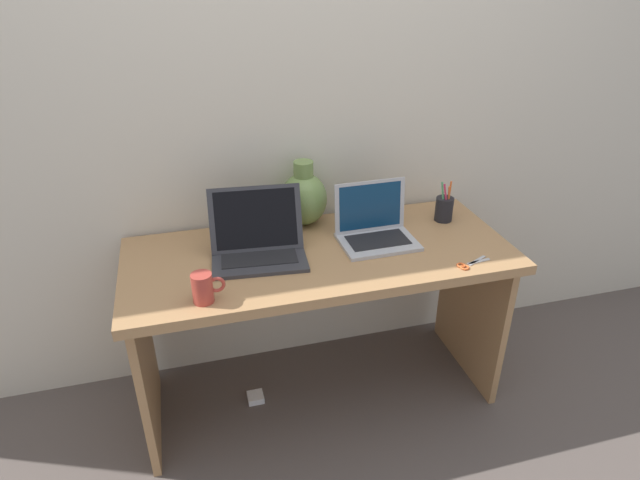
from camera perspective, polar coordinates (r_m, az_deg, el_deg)
The scene contains 10 objects.
ground_plane at distance 2.56m, azimuth 0.00°, elevation -15.68°, with size 6.00×6.00×0.00m, color #564C47.
back_wall at distance 2.27m, azimuth -2.46°, elevation 13.45°, with size 4.40×0.04×2.40m, color beige.
desk at distance 2.20m, azimuth 0.00°, elevation -4.73°, with size 1.52×0.64×0.74m.
laptop_left at distance 2.08m, azimuth -6.60°, elevation 0.08°, with size 0.38×0.29×0.25m.
laptop_right at distance 2.20m, azimuth 5.72°, elevation 1.59°, with size 0.31×0.23×0.23m.
green_vase at distance 2.29m, azimuth -1.71°, elevation 4.49°, with size 0.20×0.20×0.28m.
coffee_mug at distance 1.84m, azimuth -12.18°, elevation -4.94°, with size 0.11×0.07×0.11m.
pen_cup at distance 2.41m, azimuth 12.95°, elevation 3.25°, with size 0.08×0.08×0.18m.
scissors at distance 2.10m, azimuth 15.36°, elevation -2.49°, with size 0.15×0.08×0.01m.
power_brick at distance 2.53m, azimuth -6.80°, elevation -16.14°, with size 0.07×0.07×0.03m, color white.
Camera 1 is at (-0.49, -1.78, 1.78)m, focal length 30.37 mm.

